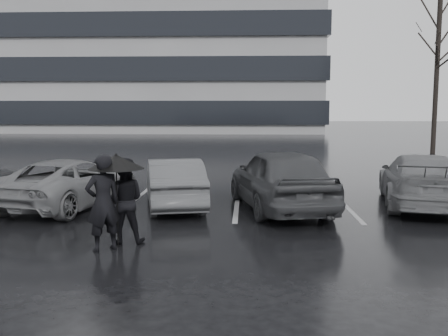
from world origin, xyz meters
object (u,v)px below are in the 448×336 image
car_west_a (174,183)px  car_east (421,180)px  car_west_b (71,182)px  pedestrian_left (103,203)px  car_main (280,179)px  tree_north (437,75)px  pedestrian_right (124,201)px

car_west_a → car_east: 6.32m
car_west_b → car_east: bearing=-163.3°
car_west_a → pedestrian_left: size_ratio=2.19×
car_west_b → car_main: bearing=-167.9°
car_main → tree_north: tree_north is taller
car_main → tree_north: size_ratio=0.53×
pedestrian_left → tree_north: (12.67, 19.14, 3.39)m
car_west_a → pedestrian_right: 3.46m
car_west_b → pedestrian_right: pedestrian_right is taller
car_west_a → car_west_b: bearing=-12.1°
car_west_a → pedestrian_right: pedestrian_right is taller
car_main → pedestrian_right: pedestrian_right is taller
pedestrian_right → tree_north: tree_north is taller
car_east → pedestrian_right: pedestrian_right is taller
car_west_a → car_west_b: (-2.66, -0.04, -0.01)m
car_west_b → car_east: 8.98m
car_west_a → car_east: (6.31, 0.40, 0.05)m
car_east → car_main: bearing=20.9°
car_east → pedestrian_left: pedestrian_left is taller
car_west_b → tree_north: size_ratio=0.52×
car_east → car_west_b: bearing=14.3°
car_main → car_east: size_ratio=0.98×
car_main → tree_north: (9.32, 15.40, 3.48)m
car_west_b → pedestrian_right: bearing=137.2°
car_main → car_east: 3.70m
car_main → car_west_a: size_ratio=1.21×
pedestrian_right → car_west_b: bearing=-62.8°
car_main → car_west_b: bearing=-14.4°
car_main → tree_north: 18.33m
pedestrian_right → tree_north: (12.43, 18.62, 3.45)m
tree_north → pedestrian_left: bearing=-123.5°
car_main → pedestrian_right: (-3.10, -3.22, 0.03)m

